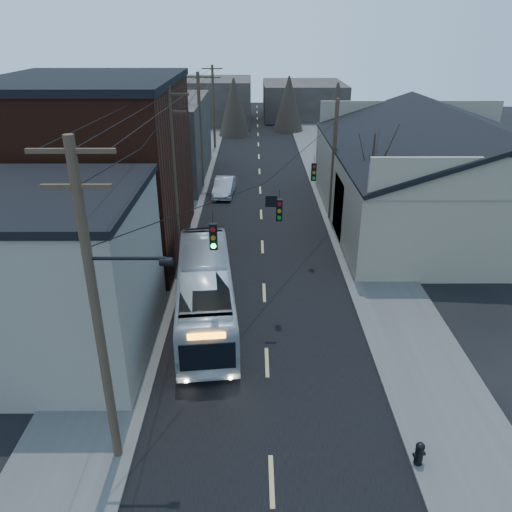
{
  "coord_description": "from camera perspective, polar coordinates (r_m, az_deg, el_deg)",
  "views": [
    {
      "loc": [
        -0.53,
        -9.11,
        12.89
      ],
      "look_at": [
        -0.44,
        12.17,
        3.0
      ],
      "focal_mm": 35.0,
      "sensor_mm": 36.0,
      "label": 1
    }
  ],
  "objects": [
    {
      "name": "fire_hydrant",
      "position": [
        17.75,
        18.17,
        -20.57
      ],
      "size": [
        0.41,
        0.29,
        0.86
      ],
      "rotation": [
        0.0,
        0.0,
        0.18
      ],
      "color": "black",
      "rests_on": "sidewalk_right"
    },
    {
      "name": "building_brick",
      "position": [
        31.61,
        -17.91,
        9.28
      ],
      "size": [
        10.0,
        12.0,
        10.0
      ],
      "primitive_type": "cube",
      "color": "#33140B",
      "rests_on": "ground"
    },
    {
      "name": "bus",
      "position": [
        23.69,
        -5.82,
        -4.04
      ],
      "size": [
        3.56,
        10.76,
        2.94
      ],
      "primitive_type": "imported",
      "rotation": [
        0.0,
        0.0,
        3.25
      ],
      "color": "silver",
      "rests_on": "ground"
    },
    {
      "name": "bare_tree",
      "position": [
        31.35,
        12.83,
        7.06
      ],
      "size": [
        0.4,
        0.4,
        7.2
      ],
      "primitive_type": "cone",
      "color": "black",
      "rests_on": "ground"
    },
    {
      "name": "utility_lines",
      "position": [
        34.28,
        -4.65,
        11.46
      ],
      "size": [
        11.24,
        45.28,
        10.5
      ],
      "color": "#382B1E",
      "rests_on": "ground"
    },
    {
      "name": "building_left_far",
      "position": [
        46.94,
        -11.55,
        12.9
      ],
      "size": [
        9.0,
        14.0,
        7.0
      ],
      "primitive_type": "cube",
      "color": "#302C26",
      "rests_on": "ground"
    },
    {
      "name": "parked_car",
      "position": [
        41.71,
        -3.66,
        7.9
      ],
      "size": [
        1.8,
        4.42,
        1.42
      ],
      "primitive_type": "imported",
      "rotation": [
        0.0,
        0.0,
        -0.07
      ],
      "color": "#AFB1B7",
      "rests_on": "ground"
    },
    {
      "name": "road_surface",
      "position": [
        41.18,
        0.51,
        6.7
      ],
      "size": [
        9.0,
        110.0,
        0.02
      ],
      "primitive_type": "cube",
      "color": "black",
      "rests_on": "ground"
    },
    {
      "name": "building_far_left",
      "position": [
        74.96,
        -4.63,
        17.27
      ],
      "size": [
        10.0,
        12.0,
        6.0
      ],
      "primitive_type": "cube",
      "color": "#302C26",
      "rests_on": "ground"
    },
    {
      "name": "building_far_right",
      "position": [
        80.14,
        5.4,
        17.37
      ],
      "size": [
        12.0,
        14.0,
        5.0
      ],
      "primitive_type": "cube",
      "color": "#302C26",
      "rests_on": "ground"
    },
    {
      "name": "sidewalk_left",
      "position": [
        41.59,
        -8.54,
        6.68
      ],
      "size": [
        4.0,
        110.0,
        0.12
      ],
      "primitive_type": "cube",
      "color": "#474744",
      "rests_on": "ground"
    },
    {
      "name": "warehouse",
      "position": [
        38.08,
        20.78,
        7.78
      ],
      "size": [
        16.16,
        20.6,
        7.73
      ],
      "color": "gray",
      "rests_on": "ground"
    },
    {
      "name": "building_clapboard",
      "position": [
        22.09,
        -22.78,
        -2.33
      ],
      "size": [
        8.0,
        8.0,
        7.0
      ],
      "primitive_type": "cube",
      "color": "#6D675B",
      "rests_on": "ground"
    },
    {
      "name": "sidewalk_right",
      "position": [
        41.76,
        9.53,
        6.68
      ],
      "size": [
        4.0,
        110.0,
        0.12
      ],
      "primitive_type": "cube",
      "color": "#474744",
      "rests_on": "ground"
    }
  ]
}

